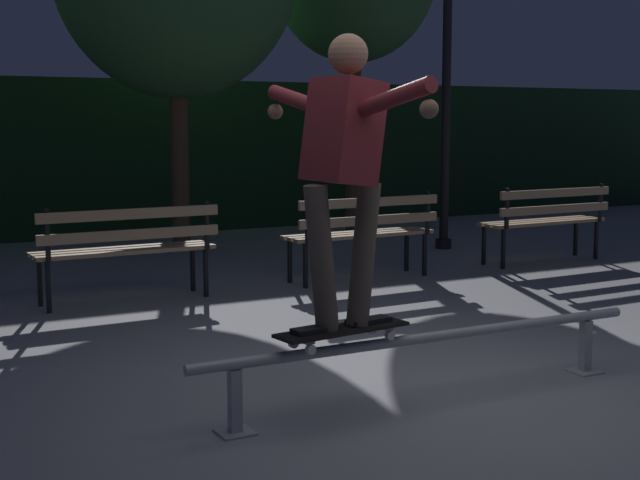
% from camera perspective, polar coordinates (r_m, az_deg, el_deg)
% --- Properties ---
extents(ground_plane, '(90.00, 90.00, 0.00)m').
position_cam_1_polar(ground_plane, '(5.18, 7.46, -10.31)').
color(ground_plane, gray).
extents(hedge_backdrop, '(24.00, 1.20, 2.17)m').
position_cam_1_polar(hedge_backdrop, '(13.07, -15.22, 5.13)').
color(hedge_backdrop, black).
rests_on(hedge_backdrop, ground).
extents(grind_rail, '(2.93, 0.18, 0.40)m').
position_cam_1_polar(grind_rail, '(5.15, 7.03, -6.80)').
color(grind_rail, '#9E9EA3').
rests_on(grind_rail, ground).
extents(skateboard, '(0.80, 0.30, 0.09)m').
position_cam_1_polar(skateboard, '(4.82, 1.45, -5.81)').
color(skateboard, black).
rests_on(skateboard, grind_rail).
extents(skateboarder, '(0.63, 1.40, 1.56)m').
position_cam_1_polar(skateboarder, '(4.69, 1.52, 5.38)').
color(skateboarder, black).
rests_on(skateboarder, skateboard).
extents(park_bench_left_center, '(1.61, 0.47, 0.88)m').
position_cam_1_polar(park_bench_left_center, '(7.95, -12.26, -0.17)').
color(park_bench_left_center, black).
rests_on(park_bench_left_center, ground).
extents(park_bench_right_center, '(1.61, 0.47, 0.88)m').
position_cam_1_polar(park_bench_right_center, '(8.90, 2.79, 0.81)').
color(park_bench_right_center, black).
rests_on(park_bench_right_center, ground).
extents(park_bench_rightmost, '(1.61, 0.47, 0.88)m').
position_cam_1_polar(park_bench_rightmost, '(10.32, 14.34, 1.52)').
color(park_bench_rightmost, black).
rests_on(park_bench_rightmost, ground).
extents(lamp_post_right, '(0.32, 0.32, 3.90)m').
position_cam_1_polar(lamp_post_right, '(11.24, 8.13, 12.09)').
color(lamp_post_right, black).
rests_on(lamp_post_right, ground).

